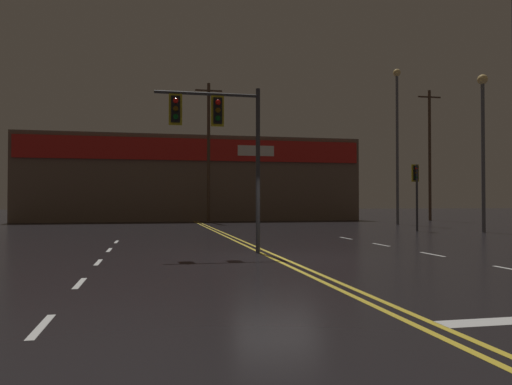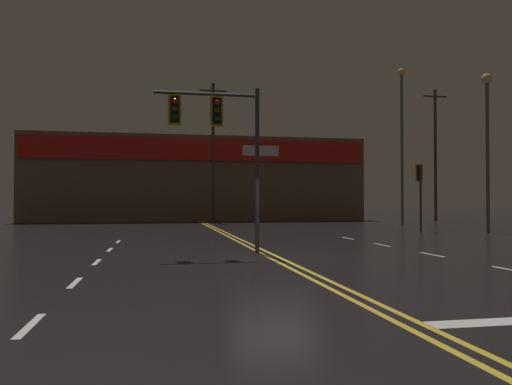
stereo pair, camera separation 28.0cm
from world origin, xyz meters
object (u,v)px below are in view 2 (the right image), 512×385
at_px(traffic_signal_median, 216,127).
at_px(streetlight_far_left, 487,130).
at_px(traffic_signal_corner_northeast, 420,182).
at_px(streetlight_near_right, 402,127).

bearing_deg(traffic_signal_median, streetlight_far_left, 27.52).
distance_m(traffic_signal_median, streetlight_far_left, 17.85).
height_order(traffic_signal_corner_northeast, streetlight_far_left, streetlight_far_left).
relative_size(traffic_signal_median, streetlight_near_right, 0.47).
height_order(traffic_signal_corner_northeast, streetlight_near_right, streetlight_near_right).
distance_m(traffic_signal_corner_northeast, streetlight_far_left, 4.51).
bearing_deg(streetlight_far_left, traffic_signal_corner_northeast, 149.94).
xyz_separation_m(traffic_signal_median, streetlight_near_right, (15.73, 17.91, 3.08)).
bearing_deg(traffic_signal_median, streetlight_near_right, 48.70).
distance_m(traffic_signal_median, traffic_signal_corner_northeast, 16.22).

